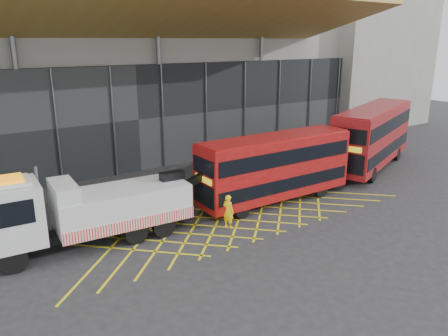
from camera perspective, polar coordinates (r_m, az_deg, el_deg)
ground_plane at (r=24.22m, az=-3.82°, el=-7.44°), size 120.00×120.00×0.00m
road_markings at (r=25.44m, az=0.83°, el=-6.19°), size 21.56×7.16×0.01m
construction_building at (r=39.72m, az=-15.96°, el=14.65°), size 55.00×23.97×18.00m
east_building at (r=55.74m, az=16.77°, el=15.98°), size 15.00×12.00×20.00m
recovery_truck at (r=22.32m, az=-17.87°, el=-5.17°), size 11.67×3.44×4.05m
bus_towed at (r=26.99m, az=6.73°, el=0.30°), size 10.42×2.66×4.21m
bus_second at (r=36.08m, az=18.87°, el=4.18°), size 12.02×6.79×4.83m
worker at (r=23.54m, az=0.57°, el=-5.67°), size 0.63×0.78×1.86m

